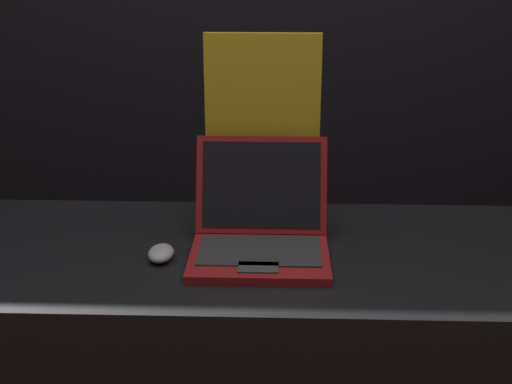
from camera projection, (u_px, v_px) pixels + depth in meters
The scene contains 3 objects.
laptop_middle at pixel (260, 228), 1.71m from camera, with size 0.33×0.34×0.25m.
mouse_middle at pixel (161, 253), 1.68m from camera, with size 0.06×0.09×0.03m.
promo_stand_middle at pixel (263, 135), 1.83m from camera, with size 0.29×0.07×0.50m.
Camera 1 is at (0.05, -1.25, 1.58)m, focal length 50.00 mm.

